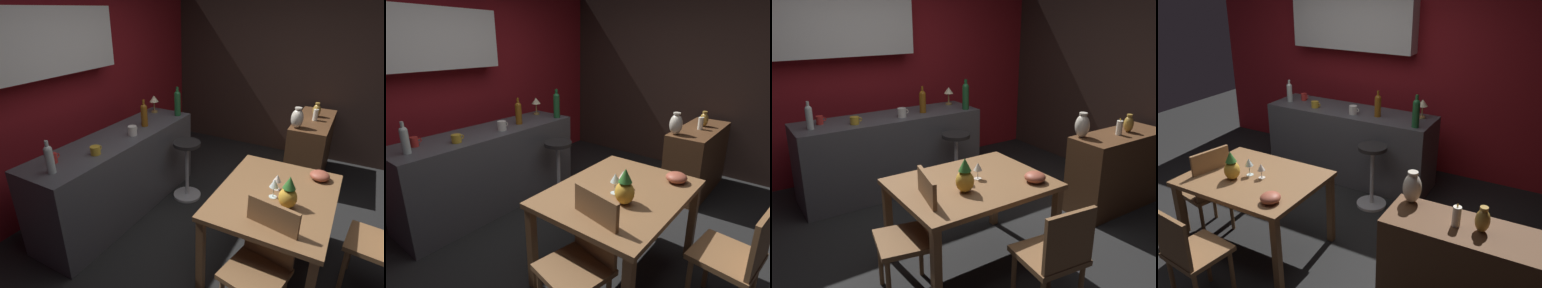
# 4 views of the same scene
# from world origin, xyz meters

# --- Properties ---
(ground_plane) EXTENTS (9.00, 9.00, 0.00)m
(ground_plane) POSITION_xyz_m (0.00, 0.00, 0.00)
(ground_plane) COLOR black
(wall_kitchen_back) EXTENTS (5.20, 0.33, 2.60)m
(wall_kitchen_back) POSITION_xyz_m (-0.06, 2.08, 1.41)
(wall_kitchen_back) COLOR maroon
(wall_kitchen_back) RESTS_ON ground_plane
(dining_table) EXTENTS (1.21, 0.91, 0.74)m
(dining_table) POSITION_xyz_m (-0.05, -0.36, 0.65)
(dining_table) COLOR brown
(dining_table) RESTS_ON ground_plane
(kitchen_counter) EXTENTS (2.10, 0.60, 0.90)m
(kitchen_counter) POSITION_xyz_m (-0.02, 1.35, 0.45)
(kitchen_counter) COLOR #4C4C51
(kitchen_counter) RESTS_ON ground_plane
(sideboard_cabinet) EXTENTS (1.10, 0.44, 0.82)m
(sideboard_cabinet) POSITION_xyz_m (1.83, -0.36, 0.41)
(sideboard_cabinet) COLOR #56351E
(sideboard_cabinet) RESTS_ON ground_plane
(chair_near_window) EXTENTS (0.47, 0.47, 0.94)m
(chair_near_window) POSITION_xyz_m (-0.60, -0.43, 0.51)
(chair_near_window) COLOR brown
(chair_near_window) RESTS_ON ground_plane
(chair_by_doorway) EXTENTS (0.44, 0.44, 0.88)m
(chair_by_doorway) POSITION_xyz_m (0.04, -1.20, 0.50)
(chair_by_doorway) COLOR brown
(chair_by_doorway) RESTS_ON ground_plane
(bar_stool) EXTENTS (0.34, 0.34, 0.73)m
(bar_stool) POSITION_xyz_m (0.55, 0.83, 0.39)
(bar_stool) COLOR #262323
(bar_stool) RESTS_ON ground_plane
(wine_glass_left) EXTENTS (0.07, 0.07, 0.14)m
(wine_glass_left) POSITION_xyz_m (0.02, -0.35, 0.84)
(wine_glass_left) COLOR silver
(wine_glass_left) RESTS_ON dining_table
(wine_glass_right) EXTENTS (0.07, 0.07, 0.16)m
(wine_glass_right) POSITION_xyz_m (-0.11, -0.35, 0.86)
(wine_glass_right) COLOR silver
(wine_glass_right) RESTS_ON dining_table
(pineapple_centerpiece) EXTENTS (0.14, 0.14, 0.27)m
(pineapple_centerpiece) POSITION_xyz_m (-0.19, -0.48, 0.85)
(pineapple_centerpiece) COLOR gold
(pineapple_centerpiece) RESTS_ON dining_table
(fruit_bowl) EXTENTS (0.17, 0.17, 0.08)m
(fruit_bowl) POSITION_xyz_m (0.37, -0.64, 0.78)
(fruit_bowl) COLOR #9E4C38
(fruit_bowl) RESTS_ON dining_table
(wine_bottle_amber) EXTENTS (0.08, 0.08, 0.31)m
(wine_bottle_amber) POSITION_xyz_m (0.38, 1.29, 1.04)
(wine_bottle_amber) COLOR #8C5114
(wine_bottle_amber) RESTS_ON kitchen_counter
(wine_bottle_clear) EXTENTS (0.07, 0.07, 0.29)m
(wine_bottle_clear) POSITION_xyz_m (-0.88, 1.29, 1.03)
(wine_bottle_clear) COLOR silver
(wine_bottle_clear) RESTS_ON kitchen_counter
(wine_bottle_green) EXTENTS (0.08, 0.08, 0.36)m
(wine_bottle_green) POSITION_xyz_m (0.90, 1.16, 1.07)
(wine_bottle_green) COLOR #1E592D
(wine_bottle_green) RESTS_ON kitchen_counter
(cup_white) EXTENTS (0.13, 0.09, 0.10)m
(cup_white) POSITION_xyz_m (0.09, 1.23, 0.95)
(cup_white) COLOR white
(cup_white) RESTS_ON kitchen_counter
(cup_red) EXTENTS (0.11, 0.07, 0.09)m
(cup_red) POSITION_xyz_m (-0.76, 1.43, 0.95)
(cup_red) COLOR red
(cup_red) RESTS_ON kitchen_counter
(cup_mustard) EXTENTS (0.13, 0.09, 0.08)m
(cup_mustard) POSITION_xyz_m (-0.45, 1.23, 0.94)
(cup_mustard) COLOR gold
(cup_mustard) RESTS_ON kitchen_counter
(counter_lamp) EXTENTS (0.12, 0.12, 0.22)m
(counter_lamp) POSITION_xyz_m (0.86, 1.49, 1.06)
(counter_lamp) COLOR #A58447
(counter_lamp) RESTS_ON kitchen_counter
(pillar_candle_tall) EXTENTS (0.06, 0.06, 0.17)m
(pillar_candle_tall) POSITION_xyz_m (1.78, -0.37, 0.89)
(pillar_candle_tall) COLOR white
(pillar_candle_tall) RESTS_ON sideboard_cabinet
(vase_brass) EXTENTS (0.10, 0.10, 0.19)m
(vase_brass) POSITION_xyz_m (1.95, -0.35, 0.91)
(vase_brass) COLOR #B78C38
(vase_brass) RESTS_ON sideboard_cabinet
(vase_ceramic_ivory) EXTENTS (0.14, 0.14, 0.25)m
(vase_ceramic_ivory) POSITION_xyz_m (1.39, -0.21, 0.94)
(vase_ceramic_ivory) COLOR beige
(vase_ceramic_ivory) RESTS_ON sideboard_cabinet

